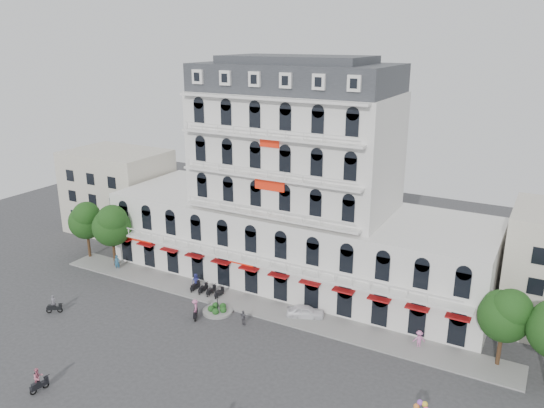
{
  "coord_description": "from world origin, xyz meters",
  "views": [
    {
      "loc": [
        25.98,
        -34.87,
        27.69
      ],
      "look_at": [
        1.33,
        10.0,
        11.52
      ],
      "focal_mm": 35.0,
      "sensor_mm": 36.0,
      "label": 1
    }
  ],
  "objects_px": {
    "parked_car": "(306,311)",
    "rider_west": "(54,305)",
    "rider_southwest": "(38,379)",
    "rider_center": "(195,309)"
  },
  "relations": [
    {
      "from": "rider_center",
      "to": "rider_west",
      "type": "bearing_deg",
      "value": -96.78
    },
    {
      "from": "rider_west",
      "to": "rider_center",
      "type": "height_order",
      "value": "rider_center"
    },
    {
      "from": "rider_center",
      "to": "parked_car",
      "type": "bearing_deg",
      "value": 89.35
    },
    {
      "from": "parked_car",
      "to": "rider_west",
      "type": "height_order",
      "value": "rider_west"
    },
    {
      "from": "parked_car",
      "to": "rider_southwest",
      "type": "bearing_deg",
      "value": 125.16
    },
    {
      "from": "rider_west",
      "to": "rider_southwest",
      "type": "bearing_deg",
      "value": -79.56
    },
    {
      "from": "rider_southwest",
      "to": "rider_center",
      "type": "bearing_deg",
      "value": -6.58
    },
    {
      "from": "parked_car",
      "to": "rider_west",
      "type": "relative_size",
      "value": 1.92
    },
    {
      "from": "rider_southwest",
      "to": "rider_center",
      "type": "distance_m",
      "value": 16.16
    },
    {
      "from": "parked_car",
      "to": "rider_center",
      "type": "relative_size",
      "value": 1.78
    }
  ]
}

